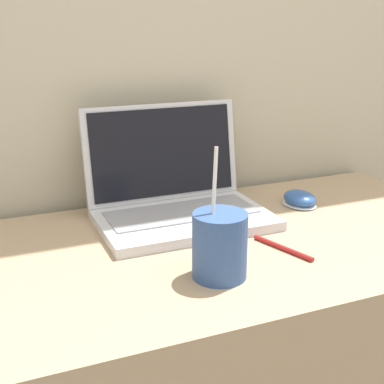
# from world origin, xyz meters

# --- Properties ---
(laptop) EXTENTS (0.34, 0.26, 0.22)m
(laptop) POSITION_xyz_m (-0.06, 0.42, 0.80)
(laptop) COLOR silver
(laptop) RESTS_ON desk
(drink_cup) EXTENTS (0.09, 0.09, 0.21)m
(drink_cup) POSITION_xyz_m (-0.10, 0.15, 0.80)
(drink_cup) COLOR #33518C
(drink_cup) RESTS_ON desk
(computer_mouse) EXTENTS (0.07, 0.09, 0.03)m
(computer_mouse) POSITION_xyz_m (0.21, 0.39, 0.76)
(computer_mouse) COLOR white
(computer_mouse) RESTS_ON desk
(pen) EXTENTS (0.05, 0.13, 0.01)m
(pen) POSITION_xyz_m (0.05, 0.19, 0.75)
(pen) COLOR #A51E1E
(pen) RESTS_ON desk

